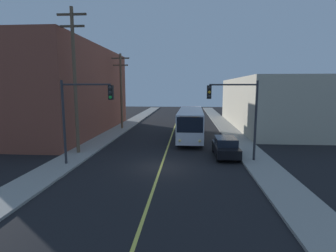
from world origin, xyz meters
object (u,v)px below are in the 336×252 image
at_px(city_bus, 191,122).
at_px(utility_pole_mid, 121,88).
at_px(traffic_signal_left_corner, 84,107).
at_px(traffic_signal_right_corner, 235,106).
at_px(parked_car_black, 226,147).
at_px(utility_pole_near, 75,76).

distance_m(city_bus, utility_pole_mid, 11.54).
distance_m(city_bus, traffic_signal_left_corner, 13.78).
relative_size(traffic_signal_left_corner, traffic_signal_right_corner, 1.00).
bearing_deg(traffic_signal_right_corner, parked_car_black, 107.07).
distance_m(traffic_signal_left_corner, traffic_signal_right_corner, 11.00).
xyz_separation_m(parked_car_black, utility_pole_mid, (-12.06, 13.62, 4.76)).
bearing_deg(city_bus, traffic_signal_right_corner, -70.84).
xyz_separation_m(utility_pole_near, traffic_signal_left_corner, (2.00, -3.29, -2.30)).
bearing_deg(utility_pole_near, city_bus, 39.47).
relative_size(city_bus, traffic_signal_left_corner, 2.03).
height_order(city_bus, utility_pole_mid, utility_pole_mid).
xyz_separation_m(utility_pole_mid, traffic_signal_right_corner, (12.48, -14.99, -1.30)).
bearing_deg(traffic_signal_left_corner, utility_pole_near, 121.32).
relative_size(parked_car_black, traffic_signal_left_corner, 0.74).
bearing_deg(parked_car_black, traffic_signal_left_corner, -162.20).
xyz_separation_m(city_bus, parked_car_black, (2.79, -7.87, -0.98)).
height_order(city_bus, utility_pole_near, utility_pole_near).
bearing_deg(city_bus, traffic_signal_left_corner, -124.17).
relative_size(utility_pole_near, utility_pole_mid, 1.19).
bearing_deg(traffic_signal_right_corner, traffic_signal_left_corner, -169.68).
distance_m(utility_pole_mid, traffic_signal_left_corner, 17.09).
xyz_separation_m(city_bus, utility_pole_near, (-9.61, -7.92, 4.78)).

